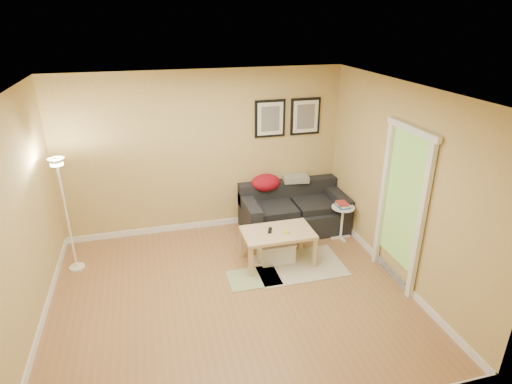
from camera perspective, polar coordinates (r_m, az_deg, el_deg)
The scene contains 24 objects.
floor at distance 5.59m, azimuth -3.31°, elevation -13.93°, with size 4.50×4.50×0.00m, color #9A6A42.
ceiling at distance 4.52m, azimuth -4.08°, elevation 13.36°, with size 4.50×4.50×0.00m, color white.
wall_back at distance 6.76m, azimuth -7.06°, elevation 5.20°, with size 4.50×4.50×0.00m, color tan.
wall_front at distance 3.26m, azimuth 3.67°, elevation -16.23°, with size 4.50×4.50×0.00m, color tan.
wall_left at distance 5.04m, azimuth -29.65°, elevation -4.29°, with size 4.00×4.00×0.00m, color tan.
wall_right at distance 5.74m, azimuth 18.91°, elevation 0.78°, with size 4.00×4.00×0.00m, color tan.
baseboard_back at distance 7.23m, azimuth -6.57°, elevation -4.29°, with size 4.50×0.02×0.10m, color white.
baseboard_left at distance 5.67m, azimuth -26.99°, elevation -15.61°, with size 0.02×4.00×0.10m, color white.
baseboard_right at distance 6.30m, azimuth 17.36°, elevation -9.80°, with size 0.02×4.00×0.10m, color white.
sofa at distance 6.98m, azimuth 5.16°, elevation -2.28°, with size 1.70×0.90×0.75m, color black, non-canonical shape.
red_throw at distance 6.96m, azimuth 1.34°, elevation 1.27°, with size 0.48×0.36×0.28m, color maroon, non-canonical shape.
plaid_throw at distance 7.14m, azimuth 5.38°, elevation 1.84°, with size 0.42×0.26×0.10m, color #CCBA77, non-canonical shape.
framed_print_left at distance 6.82m, azimuth 1.91°, elevation 9.89°, with size 0.50×0.04×0.60m, color black, non-canonical shape.
framed_print_right at distance 7.01m, azimuth 6.68°, elevation 10.12°, with size 0.50×0.04×0.60m, color black, non-canonical shape.
area_rug at distance 6.19m, azimuth 5.84°, elevation -9.82°, with size 1.25×0.85×0.01m, color #C0B198.
green_runner at distance 5.90m, azimuth -0.32°, elevation -11.56°, with size 0.70×0.50×0.01m, color #668C4C.
coffee_table at distance 6.13m, azimuth 2.92°, elevation -7.39°, with size 1.01×0.61×0.50m, color tan, non-canonical shape.
remote_control at distance 6.01m, azimuth 1.90°, elevation -5.20°, with size 0.05×0.16×0.02m, color black.
tape_roll at distance 5.96m, azimuth 4.14°, elevation -5.45°, with size 0.07×0.07×0.03m, color yellow.
storage_bin at distance 6.22m, azimuth 2.71°, elevation -7.92°, with size 0.51×0.37×0.31m, color white, non-canonical shape.
side_table at distance 6.87m, azimuth 11.53°, elevation -4.07°, with size 0.36×0.36×0.55m, color white, non-canonical shape.
book_stack at distance 6.73m, azimuth 11.64°, elevation -1.68°, with size 0.18×0.23×0.07m, color #33659A, non-canonical shape.
floor_lamp at distance 6.27m, azimuth -24.13°, elevation -3.34°, with size 0.21×0.21×1.66m, color white, non-canonical shape.
doorway at distance 5.71m, azimuth 18.94°, elevation -2.38°, with size 0.12×1.01×2.13m, color white, non-canonical shape.
Camera 1 is at (-0.84, -4.38, 3.37)m, focal length 29.58 mm.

